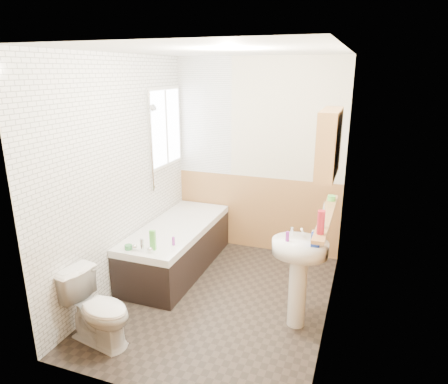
{
  "coord_description": "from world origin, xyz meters",
  "views": [
    {
      "loc": [
        1.32,
        -3.48,
        2.34
      ],
      "look_at": [
        0.0,
        0.15,
        1.15
      ],
      "focal_mm": 32.0,
      "sensor_mm": 36.0,
      "label": 1
    }
  ],
  "objects_px": {
    "bathtub": "(177,246)",
    "pine_shelf": "(326,216)",
    "toilet": "(98,309)",
    "sink": "(299,266)",
    "medicine_cabinet": "(329,143)"
  },
  "relations": [
    {
      "from": "toilet",
      "to": "pine_shelf",
      "type": "xyz_separation_m",
      "value": [
        1.8,
        0.96,
        0.76
      ]
    },
    {
      "from": "bathtub",
      "to": "toilet",
      "type": "distance_m",
      "value": 1.49
    },
    {
      "from": "toilet",
      "to": "sink",
      "type": "height_order",
      "value": "sink"
    },
    {
      "from": "sink",
      "to": "medicine_cabinet",
      "type": "bearing_deg",
      "value": 44.92
    },
    {
      "from": "toilet",
      "to": "medicine_cabinet",
      "type": "relative_size",
      "value": 1.05
    },
    {
      "from": "medicine_cabinet",
      "to": "bathtub",
      "type": "bearing_deg",
      "value": 162.84
    },
    {
      "from": "bathtub",
      "to": "toilet",
      "type": "bearing_deg",
      "value": -91.15
    },
    {
      "from": "sink",
      "to": "pine_shelf",
      "type": "xyz_separation_m",
      "value": [
        0.2,
        0.12,
        0.47
      ]
    },
    {
      "from": "bathtub",
      "to": "medicine_cabinet",
      "type": "distance_m",
      "value": 2.33
    },
    {
      "from": "sink",
      "to": "medicine_cabinet",
      "type": "relative_size",
      "value": 1.56
    },
    {
      "from": "sink",
      "to": "medicine_cabinet",
      "type": "height_order",
      "value": "medicine_cabinet"
    },
    {
      "from": "bathtub",
      "to": "sink",
      "type": "relative_size",
      "value": 1.78
    },
    {
      "from": "toilet",
      "to": "pine_shelf",
      "type": "height_order",
      "value": "pine_shelf"
    },
    {
      "from": "pine_shelf",
      "to": "bathtub",
      "type": "bearing_deg",
      "value": 163.29
    },
    {
      "from": "bathtub",
      "to": "pine_shelf",
      "type": "bearing_deg",
      "value": -16.71
    }
  ]
}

